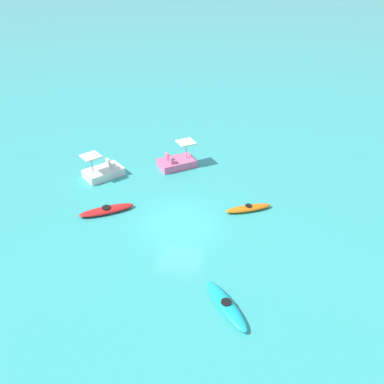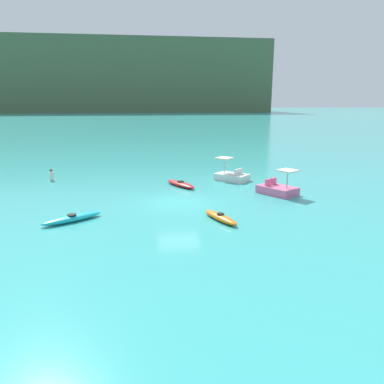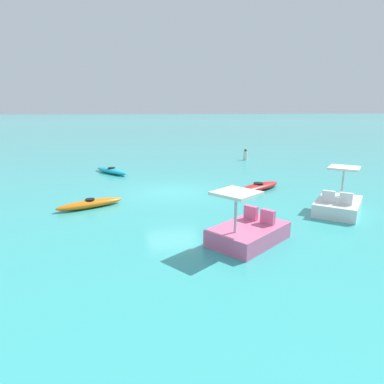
% 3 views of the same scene
% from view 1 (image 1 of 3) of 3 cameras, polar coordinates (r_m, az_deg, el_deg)
% --- Properties ---
extents(ground_plane, '(600.00, 600.00, 0.00)m').
position_cam_1_polar(ground_plane, '(22.28, -1.79, -4.45)').
color(ground_plane, '#38ADA8').
extents(kayak_red, '(2.16, 3.05, 0.37)m').
position_cam_1_polar(kayak_red, '(23.57, -11.73, -2.47)').
color(kayak_red, red).
rests_on(kayak_red, ground_plane).
extents(kayak_cyan, '(2.96, 2.30, 0.37)m').
position_cam_1_polar(kayak_cyan, '(17.75, 4.74, -15.33)').
color(kayak_cyan, '#19B7C6').
rests_on(kayak_cyan, ground_plane).
extents(kayak_orange, '(1.56, 2.71, 0.37)m').
position_cam_1_polar(kayak_orange, '(23.45, 7.79, -2.24)').
color(kayak_orange, orange).
rests_on(kayak_orange, ground_plane).
extents(pedal_boat_pink, '(2.58, 2.83, 1.68)m').
position_cam_1_polar(pedal_boat_pink, '(27.79, -2.07, 4.20)').
color(pedal_boat_pink, pink).
rests_on(pedal_boat_pink, ground_plane).
extents(pedal_boat_white, '(2.77, 2.75, 1.68)m').
position_cam_1_polar(pedal_boat_white, '(27.19, -12.19, 2.80)').
color(pedal_boat_white, white).
rests_on(pedal_boat_white, ground_plane).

